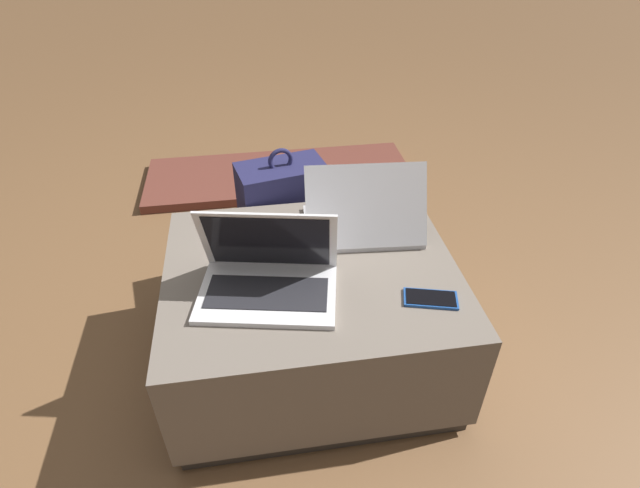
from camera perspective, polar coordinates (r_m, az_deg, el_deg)
The scene contains 7 objects.
ground_plane at distance 1.76m, azimuth -0.89°, elevation -12.76°, with size 14.00×14.00×0.00m, color brown.
ottoman at distance 1.61m, azimuth -0.96°, elevation -8.14°, with size 0.87×0.72×0.40m.
laptop_near at distance 1.38m, azimuth -5.98°, elevation -3.58°, with size 0.42×0.32×0.25m.
laptop_far at distance 1.60m, azimuth 4.94°, elevation 2.82°, with size 0.39×0.29×0.24m.
cell_phone at distance 1.41m, azimuth 12.53°, elevation -6.11°, with size 0.16×0.11×0.01m.
backpack at distance 1.98m, azimuth -4.26°, elevation 2.62°, with size 0.35×0.28×0.55m.
fireplace_hearth at distance 2.72m, azimuth -4.61°, elevation 7.86°, with size 1.40×0.50×0.04m.
Camera 1 is at (-0.15, -1.13, 1.35)m, focal length 28.00 mm.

